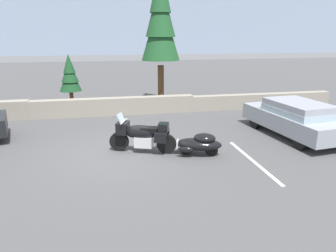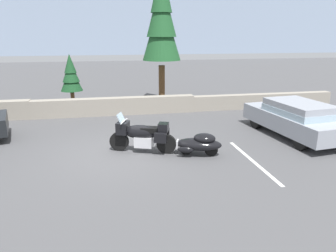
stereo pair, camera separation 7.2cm
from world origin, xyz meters
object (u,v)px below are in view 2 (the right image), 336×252
(car_shaped_trailer, at_px, (199,143))
(pine_tree_tall, at_px, (161,17))
(pine_tree_secondary, at_px, (71,75))
(touring_motorcycle, at_px, (142,134))
(sedan_at_right_edge, at_px, (296,117))

(car_shaped_trailer, height_order, pine_tree_tall, pine_tree_tall)
(pine_tree_secondary, bearing_deg, touring_motorcycle, -68.29)
(sedan_at_right_edge, height_order, pine_tree_secondary, pine_tree_secondary)
(pine_tree_tall, xyz_separation_m, pine_tree_secondary, (-4.99, -0.21, -2.96))
(sedan_at_right_edge, bearing_deg, pine_tree_secondary, 142.55)
(sedan_at_right_edge, bearing_deg, touring_motorcycle, -174.89)
(touring_motorcycle, relative_size, pine_tree_secondary, 0.76)
(sedan_at_right_edge, xyz_separation_m, pine_tree_tall, (-4.04, 7.12, 4.01))
(pine_tree_secondary, bearing_deg, car_shaped_trailer, -59.52)
(pine_tree_tall, height_order, pine_tree_secondary, pine_tree_tall)
(sedan_at_right_edge, xyz_separation_m, pine_tree_secondary, (-9.02, 6.91, 1.05))
(sedan_at_right_edge, bearing_deg, car_shaped_trailer, -164.13)
(pine_tree_secondary, bearing_deg, pine_tree_tall, 2.42)
(touring_motorcycle, relative_size, pine_tree_tall, 0.29)
(car_shaped_trailer, bearing_deg, sedan_at_right_edge, 15.87)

